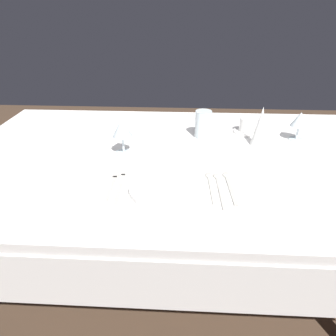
{
  "coord_description": "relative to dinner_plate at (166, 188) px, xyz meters",
  "views": [
    {
      "loc": [
        0.02,
        -1.14,
        1.29
      ],
      "look_at": [
        -0.04,
        -0.15,
        0.76
      ],
      "focal_mm": 33.5,
      "sensor_mm": 36.0,
      "label": 1
    }
  ],
  "objects": [
    {
      "name": "saucer_left",
      "position": [
        0.35,
        0.53,
        -0.0
      ],
      "size": [
        0.12,
        0.12,
        0.01
      ],
      "primitive_type": "cylinder",
      "color": "white",
      "rests_on": "dining_table"
    },
    {
      "name": "coffee_cup_left",
      "position": [
        0.35,
        0.53,
        0.03
      ],
      "size": [
        0.09,
        0.07,
        0.06
      ],
      "color": "white",
      "rests_on": "saucer_left"
    },
    {
      "name": "wine_glass_centre",
      "position": [
        -0.19,
        0.27,
        0.09
      ],
      "size": [
        0.08,
        0.08,
        0.15
      ],
      "color": "silver",
      "rests_on": "dining_table"
    },
    {
      "name": "fork_outer",
      "position": [
        -0.16,
        0.03,
        -0.01
      ],
      "size": [
        0.03,
        0.22,
        0.0
      ],
      "color": "beige",
      "rests_on": "dining_table"
    },
    {
      "name": "dining_table",
      "position": [
        0.04,
        0.27,
        -0.09
      ],
      "size": [
        1.8,
        1.11,
        0.74
      ],
      "color": "white",
      "rests_on": "ground"
    },
    {
      "name": "napkin_folded",
      "position": [
        0.38,
        0.39,
        0.08
      ],
      "size": [
        0.07,
        0.07,
        0.17
      ],
      "primitive_type": "cone",
      "color": "white",
      "rests_on": "dining_table"
    },
    {
      "name": "dinner_plate",
      "position": [
        0.0,
        0.0,
        0.0
      ],
      "size": [
        0.24,
        0.24,
        0.02
      ],
      "primitive_type": "cylinder",
      "color": "white",
      "rests_on": "dining_table"
    },
    {
      "name": "fork_inner",
      "position": [
        -0.18,
        0.02,
        -0.01
      ],
      "size": [
        0.02,
        0.2,
        0.0
      ],
      "color": "beige",
      "rests_on": "dining_table"
    },
    {
      "name": "wine_glass_left",
      "position": [
        0.56,
        0.45,
        0.08
      ],
      "size": [
        0.08,
        0.08,
        0.13
      ],
      "color": "silver",
      "rests_on": "dining_table"
    },
    {
      "name": "spoon_soup",
      "position": [
        0.15,
        0.05,
        -0.01
      ],
      "size": [
        0.03,
        0.2,
        0.01
      ],
      "color": "beige",
      "rests_on": "dining_table"
    },
    {
      "name": "drink_tumbler",
      "position": [
        0.14,
        0.47,
        0.04
      ],
      "size": [
        0.07,
        0.07,
        0.12
      ],
      "color": "silver",
      "rests_on": "dining_table"
    },
    {
      "name": "spoon_tea",
      "position": [
        0.21,
        0.05,
        -0.01
      ],
      "size": [
        0.03,
        0.21,
        0.01
      ],
      "color": "beige",
      "rests_on": "dining_table"
    },
    {
      "name": "spoon_dessert",
      "position": [
        0.18,
        0.04,
        -0.01
      ],
      "size": [
        0.03,
        0.22,
        0.01
      ],
      "color": "beige",
      "rests_on": "dining_table"
    },
    {
      "name": "ground_plane",
      "position": [
        0.04,
        0.27,
        -0.75
      ],
      "size": [
        6.0,
        6.0,
        0.0
      ],
      "primitive_type": "plane",
      "color": "#4C3828"
    }
  ]
}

